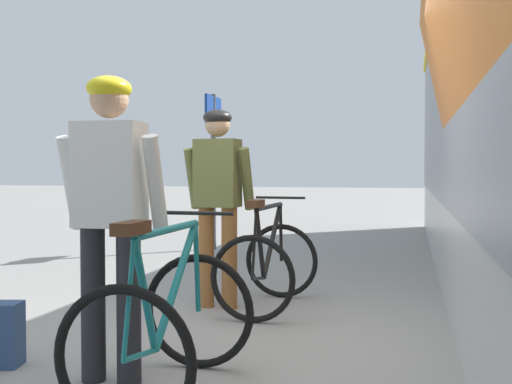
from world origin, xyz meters
TOP-DOWN VIEW (x-y plane):
  - ground_plane at (0.00, 0.00)m, footprint 80.00×80.00m
  - cyclist_near_in_white at (-0.74, -0.84)m, footprint 0.62×0.33m
  - cyclist_far_in_olive at (-0.73, 1.15)m, footprint 0.62×0.33m
  - bicycle_near_teal at (-0.33, -1.00)m, footprint 0.71×1.08m
  - bicycle_far_black at (-0.28, 1.19)m, footprint 0.74×1.09m
  - platform_sign_post at (-2.03, 4.99)m, footprint 0.08×0.70m

SIDE VIEW (x-z plane):
  - ground_plane at x=0.00m, z-range 0.00..0.00m
  - bicycle_near_teal at x=-0.33m, z-range -0.09..0.89m
  - bicycle_far_black at x=-0.28m, z-range -0.09..0.89m
  - cyclist_near_in_white at x=-0.74m, z-range 0.17..1.94m
  - cyclist_far_in_olive at x=-0.73m, z-range 0.17..1.94m
  - platform_sign_post at x=-2.03m, z-range 0.42..2.82m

